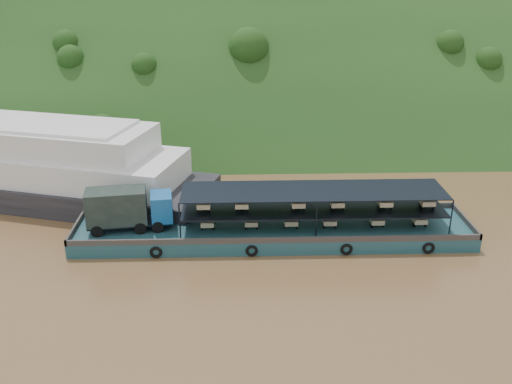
{
  "coord_description": "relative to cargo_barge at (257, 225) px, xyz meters",
  "views": [
    {
      "loc": [
        -3.59,
        -45.89,
        23.22
      ],
      "look_at": [
        -2.0,
        3.0,
        3.2
      ],
      "focal_mm": 40.0,
      "sensor_mm": 36.0,
      "label": 1
    }
  ],
  "objects": [
    {
      "name": "ground",
      "position": [
        2.03,
        0.07,
        -1.23
      ],
      "size": [
        160.0,
        160.0,
        0.0
      ],
      "primitive_type": "plane",
      "color": "brown",
      "rests_on": "ground"
    },
    {
      "name": "hillside",
      "position": [
        2.03,
        36.07,
        -1.23
      ],
      "size": [
        140.0,
        39.6,
        39.6
      ],
      "primitive_type": "cube",
      "rotation": [
        0.79,
        0.0,
        0.0
      ],
      "color": "#163613",
      "rests_on": "ground"
    },
    {
      "name": "cargo_barge",
      "position": [
        0.0,
        0.0,
        0.0
      ],
      "size": [
        35.0,
        7.18,
        4.93
      ],
      "color": "#15434A",
      "rests_on": "ground"
    },
    {
      "name": "passenger_ferry",
      "position": [
        -24.12,
        10.94,
        2.29
      ],
      "size": [
        41.38,
        21.03,
        8.14
      ],
      "rotation": [
        0.0,
        0.0,
        -0.29
      ],
      "color": "black",
      "rests_on": "ground"
    }
  ]
}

